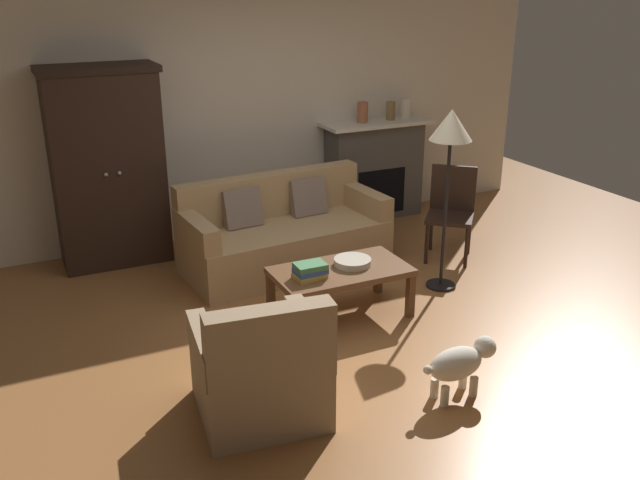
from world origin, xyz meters
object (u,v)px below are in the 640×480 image
coffee_table (341,275)px  floor_lamp (451,136)px  dog (460,363)px  mantel_vase_cream (406,108)px  side_chair_wooden (451,207)px  couch (283,236)px  fireplace (374,169)px  armoire (108,167)px  mantel_vase_terracotta (362,112)px  mantel_vase_bronze (391,111)px  armchair_near_left (261,372)px  book_stack (310,271)px  fruit_bowl (353,262)px

coffee_table → floor_lamp: bearing=6.0°
dog → floor_lamp: bearing=58.8°
mantel_vase_cream → dog: (-1.71, -3.45, -0.99)m
side_chair_wooden → couch: bearing=164.3°
fireplace → couch: bearing=-148.5°
side_chair_wooden → dog: 2.52m
fireplace → armoire: 2.98m
armoire → side_chair_wooden: bearing=-23.5°
mantel_vase_terracotta → side_chair_wooden: bearing=-79.6°
floor_lamp → mantel_vase_bronze: bearing=72.7°
coffee_table → armchair_near_left: size_ratio=1.25×
couch → book_stack: (-0.28, -1.21, 0.16)m
mantel_vase_terracotta → fruit_bowl: bearing=-120.5°
coffee_table → book_stack: size_ratio=4.21×
coffee_table → couch: bearing=91.1°
mantel_vase_terracotta → side_chair_wooden: 1.57m
mantel_vase_cream → dog: bearing=-116.4°
mantel_vase_cream → book_stack: bearing=-135.7°
fruit_bowl → mantel_vase_bronze: mantel_vase_bronze is taller
dog → coffee_table: bearing=97.3°
book_stack → mantel_vase_cream: (2.19, 2.14, 0.75)m
fruit_bowl → dog: fruit_bowl is taller
coffee_table → armchair_near_left: (-1.08, -1.02, -0.05)m
couch → fruit_bowl: (0.15, -1.13, 0.13)m
mantel_vase_bronze → mantel_vase_cream: size_ratio=0.92×
fruit_bowl → mantel_vase_bronze: 2.69m
armoire → fruit_bowl: 2.58m
dog → mantel_vase_cream: bearing=63.6°
mantel_vase_bronze → floor_lamp: floor_lamp is taller
coffee_table → fruit_bowl: 0.15m
fireplace → mantel_vase_cream: (0.38, -0.02, 0.66)m
fruit_bowl → side_chair_wooden: size_ratio=0.34×
armoire → book_stack: (1.14, -2.08, -0.47)m
fireplace → mantel_vase_cream: mantel_vase_cream is taller
mantel_vase_cream → armoire: bearing=-179.0°
couch → book_stack: size_ratio=7.57×
armoire → coffee_table: (1.44, -2.02, -0.58)m
mantel_vase_terracotta → floor_lamp: 1.99m
coffee_table → fruit_bowl: (0.12, 0.03, 0.08)m
couch → coffee_table: 1.16m
mantel_vase_cream → fireplace: bearing=177.3°
fireplace → mantel_vase_cream: size_ratio=5.64×
armchair_near_left → dog: (1.26, -0.35, -0.07)m
mantel_vase_terracotta → side_chair_wooden: (0.25, -1.37, -0.72)m
floor_lamp → fruit_bowl: bearing=-174.9°
mantel_vase_terracotta → armoire: bearing=-178.8°
couch → armchair_near_left: bearing=-116.0°
book_stack → mantel_vase_bronze: size_ratio=1.27×
mantel_vase_terracotta → mantel_vase_bronze: size_ratio=1.09×
couch → mantel_vase_cream: size_ratio=8.84×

